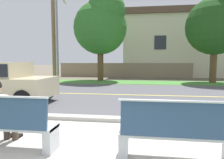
{
  "coord_description": "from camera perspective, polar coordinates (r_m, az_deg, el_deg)",
  "views": [
    {
      "loc": [
        0.87,
        -2.7,
        1.57
      ],
      "look_at": [
        0.02,
        3.46,
        1.0
      ],
      "focal_mm": 31.91,
      "sensor_mm": 36.0,
      "label": 1
    }
  ],
  "objects": [
    {
      "name": "curb_edge",
      "position": [
        5.35,
        -1.87,
        -11.23
      ],
      "size": [
        44.0,
        0.3,
        0.11
      ],
      "primitive_type": "cube",
      "color": "#ADA89E",
      "rests_on": "ground_plane"
    },
    {
      "name": "bench_left",
      "position": [
        4.03,
        -28.53,
        -11.46
      ],
      "size": [
        1.81,
        0.48,
        1.01
      ],
      "color": "silver",
      "rests_on": "ground_plane"
    },
    {
      "name": "garden_wall",
      "position": [
        19.77,
        3.45,
        2.71
      ],
      "size": [
        13.0,
        0.36,
        1.4
      ],
      "primitive_type": "cube",
      "color": "gray",
      "rests_on": "ground_plane"
    },
    {
      "name": "street_asphalt",
      "position": [
        9.38,
        2.44,
        -4.38
      ],
      "size": [
        52.0,
        8.0,
        0.01
      ],
      "primitive_type": "cube",
      "color": "#515156",
      "rests_on": "ground_plane"
    },
    {
      "name": "bench_right",
      "position": [
        3.34,
        18.18,
        -14.53
      ],
      "size": [
        1.81,
        0.48,
        1.01
      ],
      "color": "silver",
      "rests_on": "ground_plane"
    },
    {
      "name": "shade_tree_far_left",
      "position": [
        16.33,
        -2.96,
        15.69
      ],
      "size": [
        4.23,
        4.23,
        6.98
      ],
      "color": "brown",
      "rests_on": "ground_plane"
    },
    {
      "name": "shade_tree_left",
      "position": [
        16.46,
        28.0,
        14.43
      ],
      "size": [
        4.08,
        4.08,
        6.73
      ],
      "color": "brown",
      "rests_on": "ground_plane"
    },
    {
      "name": "streetlamp",
      "position": [
        16.1,
        -15.19,
        13.26
      ],
      "size": [
        0.24,
        2.1,
        6.74
      ],
      "color": "gray",
      "rests_on": "ground_plane"
    },
    {
      "name": "far_verge_grass",
      "position": [
        14.99,
        4.5,
        -0.76
      ],
      "size": [
        48.0,
        2.8,
        0.02
      ],
      "primitive_type": "cube",
      "color": "#478438",
      "rests_on": "ground_plane"
    },
    {
      "name": "ground_plane",
      "position": [
        10.85,
        3.19,
        -3.09
      ],
      "size": [
        140.0,
        140.0,
        0.0
      ],
      "primitive_type": "plane",
      "color": "#665B4C"
    },
    {
      "name": "road_centre_line",
      "position": [
        9.38,
        2.44,
        -4.35
      ],
      "size": [
        48.0,
        0.14,
        0.01
      ],
      "primitive_type": "cube",
      "color": "#E0CC4C",
      "rests_on": "ground_plane"
    },
    {
      "name": "house_across_street",
      "position": [
        23.47,
        20.03,
        9.4
      ],
      "size": [
        13.95,
        6.91,
        6.71
      ],
      "color": "beige",
      "rests_on": "ground_plane"
    },
    {
      "name": "seated_person_white",
      "position": [
        4.23,
        -29.44,
        -7.67
      ],
      "size": [
        0.52,
        0.68,
        1.25
      ],
      "color": "#47382D",
      "rests_on": "ground_plane"
    },
    {
      "name": "sidewalk_pavement",
      "position": [
        3.58,
        -7.52,
        -20.7
      ],
      "size": [
        44.0,
        3.6,
        0.01
      ],
      "primitive_type": "cube",
      "color": "#B7B2A8",
      "rests_on": "ground_plane"
    }
  ]
}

